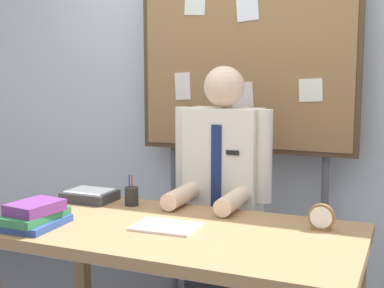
# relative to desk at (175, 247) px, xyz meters

# --- Properties ---
(back_wall) EXTENTS (6.40, 0.08, 2.70)m
(back_wall) POSITION_rel_desk_xyz_m (0.00, 1.20, 0.68)
(back_wall) COLOR silver
(back_wall) RESTS_ON ground_plane
(desk) EXTENTS (1.62, 0.82, 0.76)m
(desk) POSITION_rel_desk_xyz_m (0.00, 0.00, 0.00)
(desk) COLOR #9E754C
(desk) RESTS_ON ground_plane
(person) EXTENTS (0.55, 0.56, 1.47)m
(person) POSITION_rel_desk_xyz_m (0.00, 0.62, 0.02)
(person) COLOR #2D2D33
(person) RESTS_ON ground_plane
(bulletin_board) EXTENTS (1.34, 0.09, 2.19)m
(bulletin_board) POSITION_rel_desk_xyz_m (-0.00, 1.00, 0.88)
(bulletin_board) COLOR #4C3823
(bulletin_board) RESTS_ON ground_plane
(book_stack) EXTENTS (0.23, 0.30, 0.11)m
(book_stack) POSITION_rel_desk_xyz_m (-0.58, -0.23, 0.14)
(book_stack) COLOR #2D4C99
(book_stack) RESTS_ON desk
(open_notebook) EXTENTS (0.29, 0.21, 0.01)m
(open_notebook) POSITION_rel_desk_xyz_m (-0.04, -0.02, 0.10)
(open_notebook) COLOR silver
(open_notebook) RESTS_ON desk
(desk_clock) EXTENTS (0.12, 0.04, 0.12)m
(desk_clock) POSITION_rel_desk_xyz_m (0.60, 0.22, 0.14)
(desk_clock) COLOR olive
(desk_clock) RESTS_ON desk
(pen_holder) EXTENTS (0.07, 0.07, 0.16)m
(pen_holder) POSITION_rel_desk_xyz_m (-0.37, 0.27, 0.14)
(pen_holder) COLOR #262626
(pen_holder) RESTS_ON desk
(paper_tray) EXTENTS (0.26, 0.20, 0.06)m
(paper_tray) POSITION_rel_desk_xyz_m (-0.63, 0.27, 0.12)
(paper_tray) COLOR #333338
(paper_tray) RESTS_ON desk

